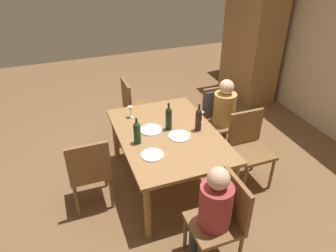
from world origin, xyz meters
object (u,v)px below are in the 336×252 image
object	(u,v)px
chair_far_right	(249,144)
wine_bottle_short_olive	(137,132)
chair_left_end	(135,105)
dining_table	(168,139)
dinner_plate_host	(152,155)
wine_glass_centre	(201,115)
person_man_bearded	(225,113)
chair_near	(89,169)
person_woman_host	(212,211)
dinner_plate_guest_left	(179,136)
chair_right_end	(223,216)
dinner_plate_guest_right	(151,130)
chair_far_left	(219,111)
wine_bottle_tall_green	(198,119)
wine_bottle_dark_red	(169,118)
armoire_cabinet	(252,37)
wine_glass_near_left	(130,110)

from	to	relation	value
chair_far_right	wine_bottle_short_olive	distance (m)	1.38
chair_far_right	chair_left_end	bearing A→B (deg)	-54.69
dining_table	dinner_plate_host	world-z (taller)	dinner_plate_host
wine_glass_centre	dining_table	bearing A→B (deg)	-79.04
chair_left_end	person_man_bearded	size ratio (longest dim) A/B	0.83
chair_near	person_woman_host	world-z (taller)	person_woman_host
dining_table	dinner_plate_host	xyz separation A→B (m)	(0.34, -0.30, 0.08)
chair_far_right	dinner_plate_guest_left	distance (m)	0.88
chair_right_end	wine_bottle_short_olive	size ratio (longest dim) A/B	2.96
wine_bottle_short_olive	chair_near	bearing A→B (deg)	-87.24
chair_left_end	dining_table	bearing A→B (deg)	4.23
chair_left_end	chair_near	distance (m)	1.52
wine_glass_centre	dinner_plate_guest_right	world-z (taller)	wine_glass_centre
dining_table	chair_right_end	bearing A→B (deg)	4.23
chair_far_left	wine_glass_centre	world-z (taller)	chair_far_left
wine_bottle_tall_green	dinner_plate_guest_right	xyz separation A→B (m)	(-0.18, -0.52, -0.14)
chair_far_left	wine_bottle_dark_red	size ratio (longest dim) A/B	2.69
chair_far_left	dinner_plate_host	distance (m)	1.49
chair_right_end	wine_bottle_tall_green	size ratio (longest dim) A/B	2.71
wine_glass_centre	armoire_cabinet	bearing A→B (deg)	134.34
person_woman_host	wine_glass_centre	distance (m)	1.37
chair_far_right	dinner_plate_guest_right	xyz separation A→B (m)	(-0.40, -1.10, 0.20)
chair_left_end	dinner_plate_host	distance (m)	1.55
wine_bottle_dark_red	dinner_plate_guest_left	xyz separation A→B (m)	(0.19, 0.06, -0.14)
chair_right_end	chair_left_end	distance (m)	2.36
chair_far_left	chair_left_end	bearing A→B (deg)	-34.10
chair_far_right	dinner_plate_guest_right	distance (m)	1.19
wine_bottle_dark_red	wine_glass_centre	world-z (taller)	wine_bottle_dark_red
chair_right_end	dinner_plate_guest_left	world-z (taller)	chair_right_end
chair_left_end	chair_far_right	size ratio (longest dim) A/B	1.00
chair_right_end	wine_glass_near_left	world-z (taller)	chair_right_end
wine_bottle_tall_green	chair_near	bearing A→B (deg)	-88.49
wine_glass_near_left	wine_bottle_tall_green	bearing A→B (deg)	49.07
dinner_plate_guest_left	wine_bottle_tall_green	bearing A→B (deg)	101.79
chair_left_end	wine_bottle_dark_red	world-z (taller)	wine_bottle_dark_red
wine_bottle_tall_green	dinner_plate_guest_right	bearing A→B (deg)	-109.69
chair_near	dinner_plate_guest_left	xyz separation A→B (m)	(0.02, 1.04, 0.20)
dinner_plate_guest_left	wine_bottle_dark_red	bearing A→B (deg)	-163.08
chair_far_left	dinner_plate_guest_right	distance (m)	1.16
person_man_bearded	wine_bottle_tall_green	world-z (taller)	person_man_bearded
wine_bottle_dark_red	dinner_plate_guest_left	distance (m)	0.25
chair_far_right	person_man_bearded	distance (m)	0.61
dining_table	wine_bottle_short_olive	world-z (taller)	wine_bottle_short_olive
person_woman_host	wine_bottle_dark_red	bearing A→B (deg)	-2.97
dinner_plate_guest_right	chair_right_end	bearing A→B (deg)	10.73
chair_near	dinner_plate_host	xyz separation A→B (m)	(0.25, 0.64, 0.20)
chair_near	person_man_bearded	bearing A→B (deg)	12.62
dining_table	chair_far_left	size ratio (longest dim) A/B	1.73
dining_table	chair_far_right	bearing A→B (deg)	73.87
wine_bottle_dark_red	chair_far_right	bearing A→B (deg)	68.32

